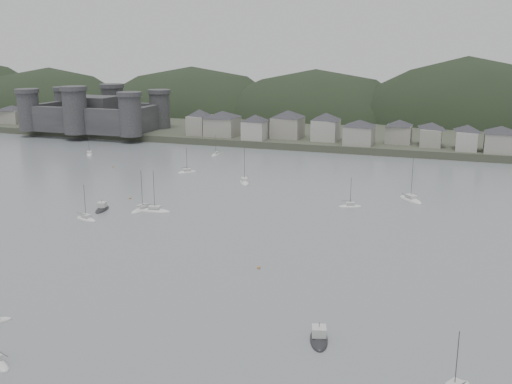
% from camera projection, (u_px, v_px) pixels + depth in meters
% --- Properties ---
extents(ground, '(900.00, 900.00, 0.00)m').
position_uv_depth(ground, '(95.00, 343.00, 90.95)').
color(ground, slate).
rests_on(ground, ground).
extents(far_shore_land, '(900.00, 250.00, 3.00)m').
position_uv_depth(far_shore_land, '(375.00, 115.00, 360.71)').
color(far_shore_land, '#383D2D').
rests_on(far_shore_land, ground).
extents(forested_ridge, '(851.55, 103.94, 102.57)m').
position_uv_depth(forested_ridge, '(376.00, 143.00, 338.85)').
color(forested_ridge, black).
rests_on(forested_ridge, ground).
extents(castle, '(66.00, 43.00, 20.00)m').
position_uv_depth(castle, '(95.00, 113.00, 291.18)').
color(castle, '#353537').
rests_on(castle, far_shore_land).
extents(waterfront_town, '(451.48, 28.46, 12.92)m').
position_uv_depth(waterfront_town, '(462.00, 134.00, 240.58)').
color(waterfront_town, gray).
rests_on(waterfront_town, far_shore_land).
extents(sailboat_lead, '(8.85, 9.47, 13.43)m').
position_uv_depth(sailboat_lead, '(411.00, 200.00, 172.80)').
color(sailboat_lead, silver).
rests_on(sailboat_lead, ground).
extents(moored_fleet, '(264.27, 177.23, 12.76)m').
position_uv_depth(moored_fleet, '(167.00, 225.00, 149.12)').
color(moored_fleet, silver).
rests_on(moored_fleet, ground).
extents(motor_launch_near, '(4.76, 8.21, 3.85)m').
position_uv_depth(motor_launch_near, '(319.00, 339.00, 91.81)').
color(motor_launch_near, black).
rests_on(motor_launch_near, ground).
extents(motor_launch_far, '(4.32, 7.98, 3.81)m').
position_uv_depth(motor_launch_far, '(102.00, 209.00, 162.99)').
color(motor_launch_far, black).
rests_on(motor_launch_far, ground).
extents(mooring_buoys, '(156.99, 115.16, 0.70)m').
position_uv_depth(mooring_buoys, '(195.00, 241.00, 137.35)').
color(mooring_buoys, '#B0763A').
rests_on(mooring_buoys, ground).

